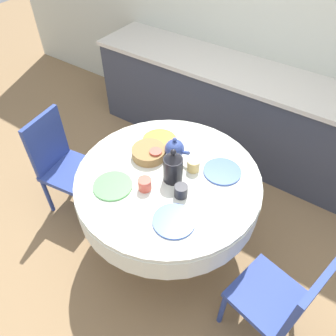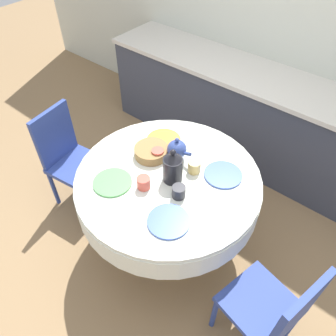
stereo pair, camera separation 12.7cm
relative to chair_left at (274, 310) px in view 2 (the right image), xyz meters
The scene contains 17 objects.
ground_plane 1.10m from the chair_left, 167.07° to the left, with size 12.00×12.00×0.00m, color #8E704C.
wall_back 2.29m from the chair_left, 116.33° to the left, with size 7.00×0.05×2.60m.
kitchen_counter 1.85m from the chair_left, 120.93° to the left, with size 3.24×0.64×0.91m.
dining_table 0.99m from the chair_left, 167.07° to the left, with size 1.26×1.26×0.78m.
chair_left is the anchor object (origin of this frame).
chair_right 1.92m from the chair_left, behind, with size 0.45×0.45×0.91m.
plate_near_left 1.23m from the chair_left, behind, with size 0.26×0.26×0.01m, color #5BA85B.
cup_near_left 1.06m from the chair_left, behind, with size 0.09×0.09×0.08m, color #CC4C3D.
plate_near_right 0.77m from the chair_left, behind, with size 0.26×0.26×0.01m, color #3856AD.
cup_near_right 0.86m from the chair_left, behind, with size 0.09×0.09×0.08m, color #28282D.
plate_far_left 1.34m from the chair_left, 158.25° to the left, with size 0.26×0.26×0.01m, color orange.
cup_far_left 1.20m from the chair_left, 164.73° to the left, with size 0.09×0.09×0.08m, color #CC4C3D.
plate_far_right 0.86m from the chair_left, 145.58° to the left, with size 0.26×0.26×0.01m, color #3856AD.
cup_far_right 0.98m from the chair_left, 156.44° to the left, with size 0.09×0.09×0.08m, color #DBB766.
coffee_carafe 1.02m from the chair_left, 166.70° to the left, with size 0.13×0.13×0.26m.
teapot 1.15m from the chair_left, 158.65° to the left, with size 0.19×0.14×0.18m.
bread_basket 1.26m from the chair_left, 165.44° to the left, with size 0.24×0.24×0.07m, color olive.
Camera 2 is at (0.95, -1.16, 2.38)m, focal length 35.00 mm.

